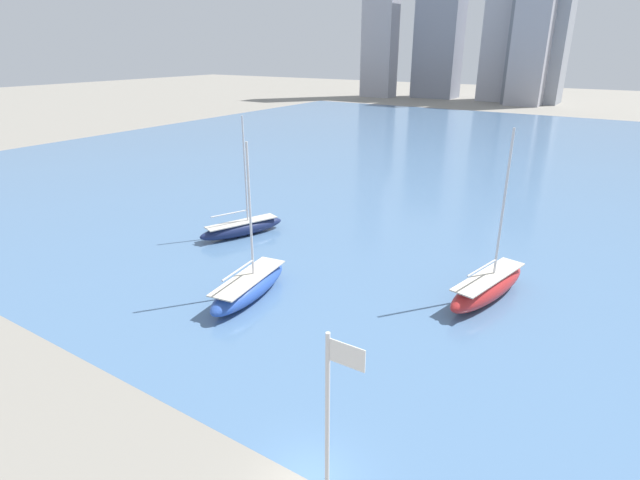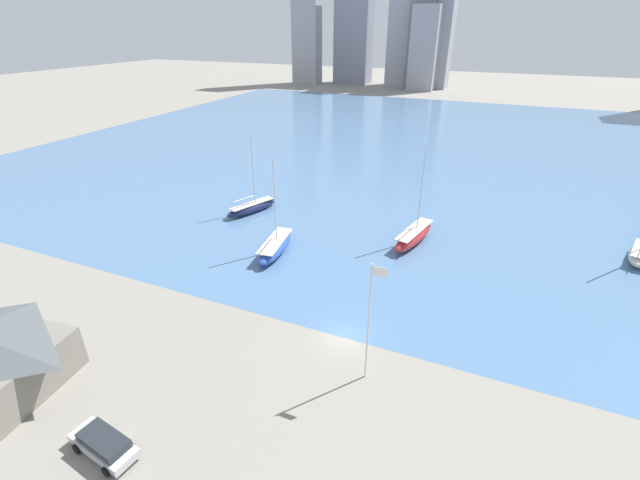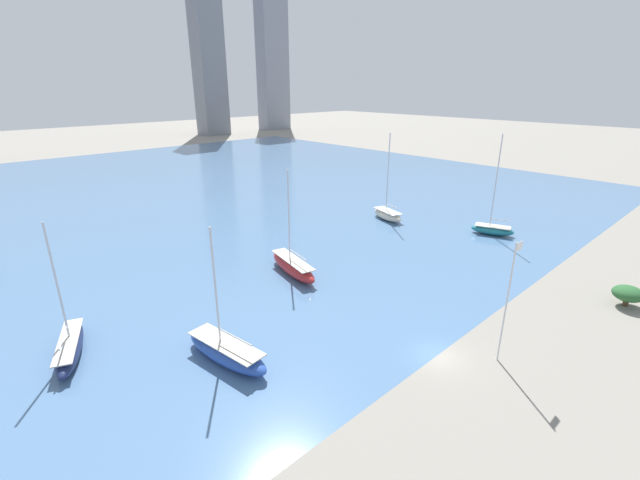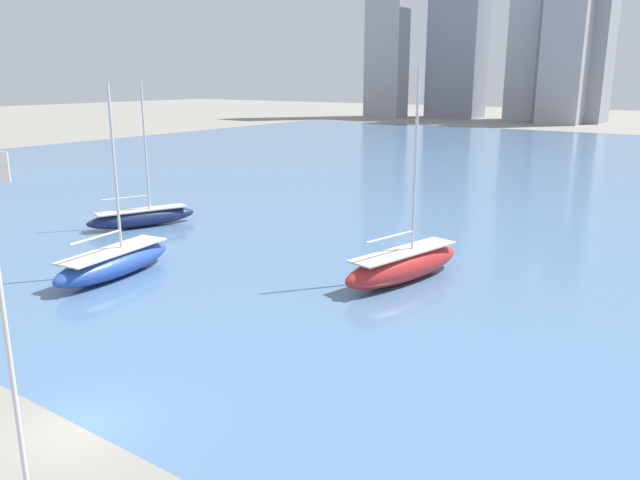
# 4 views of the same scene
# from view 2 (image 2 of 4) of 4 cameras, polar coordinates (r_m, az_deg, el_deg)

# --- Properties ---
(ground_plane) EXTENTS (500.00, 500.00, 0.00)m
(ground_plane) POSITION_cam_2_polar(r_m,az_deg,el_deg) (40.41, 3.19, -12.90)
(ground_plane) COLOR gray
(harbor_water) EXTENTS (180.00, 140.00, 0.00)m
(harbor_water) POSITION_cam_2_polar(r_m,az_deg,el_deg) (103.09, 17.19, 11.33)
(harbor_water) COLOR #4C7099
(harbor_water) RESTS_ON ground_plane
(flag_pole) EXTENTS (1.24, 0.14, 10.68)m
(flag_pole) POSITION_cam_2_polar(r_m,az_deg,el_deg) (33.16, 6.59, -10.48)
(flag_pole) COLOR silver
(flag_pole) RESTS_ON ground_plane
(distant_city_skyline) EXTENTS (202.93, 20.98, 73.34)m
(distant_city_skyline) POSITION_cam_2_polar(r_m,az_deg,el_deg) (198.74, 25.86, 25.40)
(distant_city_skyline) COLOR #9E9EA8
(distant_city_skyline) RESTS_ON ground_plane
(sailboat_blue) EXTENTS (3.88, 9.56, 11.82)m
(sailboat_blue) POSITION_cam_2_polar(r_m,az_deg,el_deg) (53.67, -5.99, -0.83)
(sailboat_blue) COLOR #284CA8
(sailboat_blue) RESTS_ON harbor_water
(sailboat_navy) EXTENTS (5.10, 9.18, 11.89)m
(sailboat_navy) POSITION_cam_2_polar(r_m,az_deg,el_deg) (65.87, -9.04, 4.35)
(sailboat_navy) COLOR #19234C
(sailboat_navy) RESTS_ON harbor_water
(sailboat_red) EXTENTS (4.30, 10.24, 12.81)m
(sailboat_red) POSITION_cam_2_polar(r_m,az_deg,el_deg) (57.15, 12.41, 0.60)
(sailboat_red) COLOR #B72828
(sailboat_red) RESTS_ON harbor_water
(parked_wagon_silver) EXTENTS (5.35, 2.77, 1.58)m
(parked_wagon_silver) POSITION_cam_2_polar(r_m,az_deg,el_deg) (34.71, -26.87, -23.05)
(parked_wagon_silver) COLOR #B7B7BC
(parked_wagon_silver) RESTS_ON ground_plane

